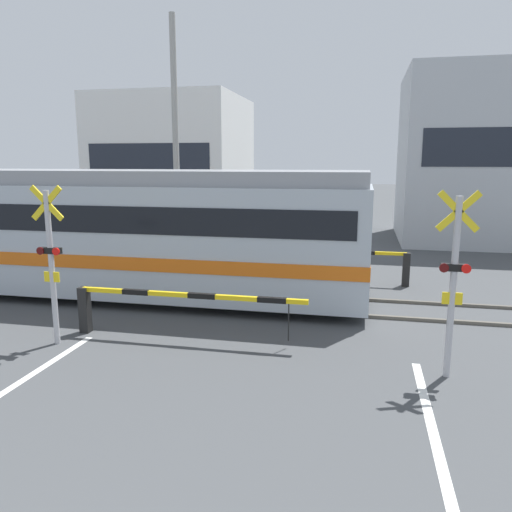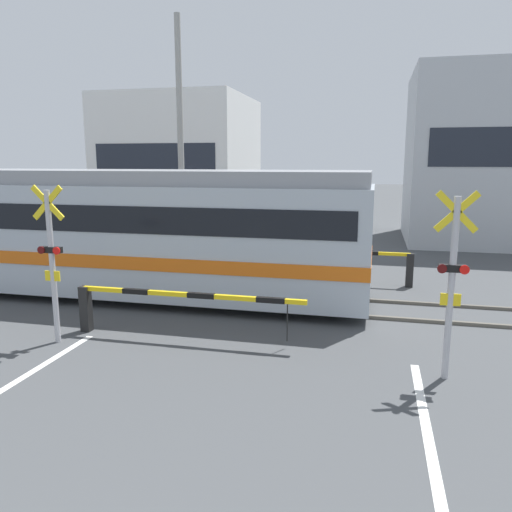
{
  "view_description": "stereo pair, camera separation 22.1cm",
  "coord_description": "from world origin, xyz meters",
  "px_view_note": "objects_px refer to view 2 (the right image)",
  "views": [
    {
      "loc": [
        2.2,
        -0.19,
        3.61
      ],
      "look_at": [
        0.0,
        10.03,
        1.6
      ],
      "focal_mm": 35.0,
      "sensor_mm": 36.0,
      "label": 1
    },
    {
      "loc": [
        2.41,
        -0.15,
        3.61
      ],
      "look_at": [
        0.0,
        10.03,
        1.6
      ],
      "focal_mm": 35.0,
      "sensor_mm": 36.0,
      "label": 2
    }
  ],
  "objects_px": {
    "pedestrian": "(284,236)",
    "crossing_signal_right": "(452,278)",
    "crossing_barrier_far": "(359,259)",
    "crossing_signal_left": "(52,258)",
    "crossing_barrier_near": "(148,301)",
    "commuter_train": "(87,228)"
  },
  "relations": [
    {
      "from": "crossing_barrier_far",
      "to": "crossing_signal_left",
      "type": "relative_size",
      "value": 1.54
    },
    {
      "from": "crossing_signal_right",
      "to": "crossing_barrier_far",
      "type": "bearing_deg",
      "value": 104.74
    },
    {
      "from": "crossing_signal_right",
      "to": "crossing_signal_left",
      "type": "bearing_deg",
      "value": 180.0
    },
    {
      "from": "commuter_train",
      "to": "crossing_signal_left",
      "type": "bearing_deg",
      "value": -67.5
    },
    {
      "from": "commuter_train",
      "to": "crossing_barrier_near",
      "type": "distance_m",
      "value": 4.49
    },
    {
      "from": "crossing_barrier_near",
      "to": "crossing_signal_left",
      "type": "xyz_separation_m",
      "value": [
        -1.66,
        -0.74,
        0.98
      ]
    },
    {
      "from": "crossing_barrier_far",
      "to": "crossing_signal_left",
      "type": "height_order",
      "value": "crossing_signal_left"
    },
    {
      "from": "commuter_train",
      "to": "crossing_signal_right",
      "type": "bearing_deg",
      "value": -22.6
    },
    {
      "from": "crossing_barrier_near",
      "to": "crossing_signal_right",
      "type": "distance_m",
      "value": 5.86
    },
    {
      "from": "crossing_signal_left",
      "to": "pedestrian",
      "type": "distance_m",
      "value": 9.81
    },
    {
      "from": "crossing_signal_left",
      "to": "crossing_signal_right",
      "type": "xyz_separation_m",
      "value": [
        7.38,
        0.0,
        0.0
      ]
    },
    {
      "from": "commuter_train",
      "to": "crossing_signal_left",
      "type": "distance_m",
      "value": 4.02
    },
    {
      "from": "crossing_barrier_far",
      "to": "crossing_signal_right",
      "type": "height_order",
      "value": "crossing_signal_right"
    },
    {
      "from": "commuter_train",
      "to": "crossing_barrier_near",
      "type": "height_order",
      "value": "commuter_train"
    },
    {
      "from": "commuter_train",
      "to": "crossing_signal_left",
      "type": "height_order",
      "value": "commuter_train"
    },
    {
      "from": "commuter_train",
      "to": "crossing_signal_right",
      "type": "xyz_separation_m",
      "value": [
        8.92,
        -3.71,
        -0.06
      ]
    },
    {
      "from": "pedestrian",
      "to": "crossing_signal_right",
      "type": "bearing_deg",
      "value": -64.58
    },
    {
      "from": "crossing_barrier_near",
      "to": "crossing_signal_right",
      "type": "bearing_deg",
      "value": -7.32
    },
    {
      "from": "crossing_signal_left",
      "to": "crossing_signal_right",
      "type": "distance_m",
      "value": 7.38
    },
    {
      "from": "crossing_barrier_near",
      "to": "crossing_signal_left",
      "type": "relative_size",
      "value": 1.54
    },
    {
      "from": "commuter_train",
      "to": "crossing_barrier_near",
      "type": "relative_size",
      "value": 3.16
    },
    {
      "from": "crossing_signal_right",
      "to": "pedestrian",
      "type": "bearing_deg",
      "value": 115.42
    }
  ]
}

